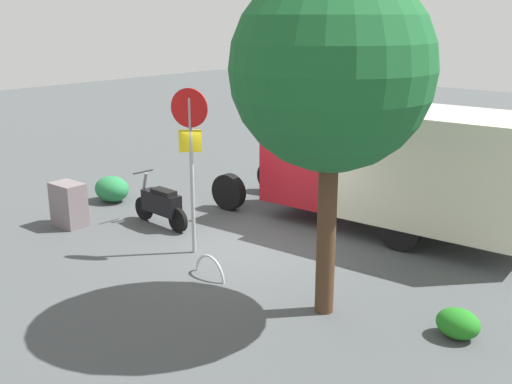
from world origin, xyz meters
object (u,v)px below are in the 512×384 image
street_tree (332,70)px  bike_rack_hoop (210,277)px  motorcycle (161,204)px  box_truck_near (396,164)px  utility_cabinet (69,205)px  stop_sign (191,145)px

street_tree → bike_rack_hoop: street_tree is taller
bike_rack_hoop → motorcycle: bearing=-24.5°
box_truck_near → bike_rack_hoop: box_truck_near is taller
box_truck_near → bike_rack_hoop: (1.36, 4.43, -1.56)m
box_truck_near → utility_cabinet: (5.81, 4.49, -1.05)m
box_truck_near → bike_rack_hoop: 4.88m
motorcycle → utility_cabinet: size_ratio=1.80×
bike_rack_hoop → utility_cabinet: bearing=0.8°
motorcycle → bike_rack_hoop: bearing=158.4°
stop_sign → bike_rack_hoop: bearing=149.8°
box_truck_near → utility_cabinet: box_truck_near is taller
stop_sign → utility_cabinet: size_ratio=3.31×
motorcycle → stop_sign: bearing=162.4°
motorcycle → stop_sign: 2.52m
box_truck_near → stop_sign: size_ratio=2.26×
motorcycle → street_tree: 6.29m
box_truck_near → stop_sign: bearing=53.2°
motorcycle → bike_rack_hoop: 3.15m
utility_cabinet → bike_rack_hoop: size_ratio=1.19×
stop_sign → street_tree: (-3.47, 0.38, 1.66)m
stop_sign → bike_rack_hoop: stop_sign is taller
stop_sign → street_tree: bearing=173.7°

